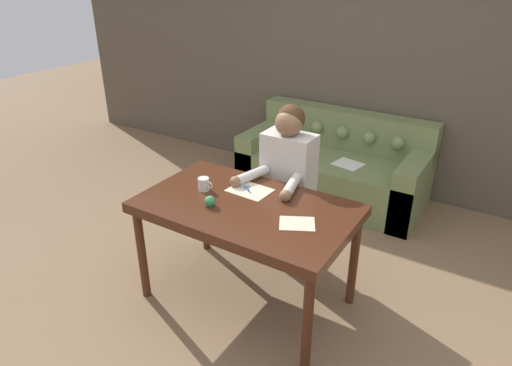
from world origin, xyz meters
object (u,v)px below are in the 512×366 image
Objects in this scene: couch at (334,167)px; pin_cushion at (210,202)px; person at (287,187)px; dining_table at (246,215)px; scissors at (248,190)px; mug at (204,184)px.

pin_cushion is (-0.05, -1.98, 0.50)m from couch.
person is (0.13, -1.26, 0.35)m from couch.
couch is 1.31m from person.
dining_table is 6.67× the size of scissors.
couch is 1.90m from mug.
scissors is (-0.09, -0.40, 0.13)m from person.
pin_cushion is (-0.17, -0.72, 0.16)m from person.
mug reaches higher than dining_table.
mug reaches higher than pin_cushion.
scissors is 1.85× the size of mug.
scissors is at bearing -88.73° from couch.
pin_cushion reaches higher than couch.
dining_table is at bearing -2.66° from mug.
mug is (-0.26, -0.15, 0.04)m from scissors.
pin_cushion is at bearing -141.21° from dining_table.
mug is (-0.35, 0.02, 0.12)m from dining_table.
dining_table is 19.51× the size of pin_cushion.
couch is at bearing 95.85° from person.
person is 0.43m from scissors.
pin_cushion is at bearing -42.93° from mug.
couch is at bearing 94.22° from dining_table.
scissors is at bearing 119.97° from dining_table.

